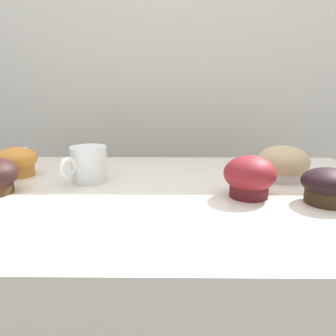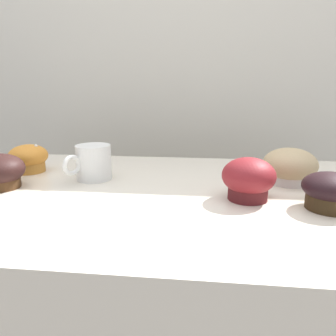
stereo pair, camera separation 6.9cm
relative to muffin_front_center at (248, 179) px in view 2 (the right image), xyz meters
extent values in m
cube|color=beige|center=(-0.17, 0.64, -0.05)|extent=(3.20, 0.10, 1.80)
cylinder|color=#54191C|center=(0.00, 0.00, -0.02)|extent=(0.08, 0.08, 0.05)
ellipsoid|color=maroon|center=(0.00, 0.00, 0.01)|extent=(0.10, 0.10, 0.07)
cylinder|color=#C68234|center=(-0.53, 0.15, -0.02)|extent=(0.08, 0.08, 0.04)
ellipsoid|color=orange|center=(-0.53, 0.15, 0.00)|extent=(0.10, 0.10, 0.06)
sphere|color=white|center=(-0.50, 0.15, 0.03)|extent=(0.01, 0.01, 0.01)
cylinder|color=silver|center=(0.11, 0.12, -0.02)|extent=(0.09, 0.09, 0.04)
ellipsoid|color=tan|center=(0.11, 0.12, 0.00)|extent=(0.12, 0.12, 0.07)
cylinder|color=#492C17|center=(-0.52, 0.01, -0.02)|extent=(0.08, 0.08, 0.04)
cylinder|color=#342513|center=(0.14, -0.03, -0.02)|extent=(0.08, 0.08, 0.04)
ellipsoid|color=black|center=(0.14, -0.03, 0.00)|extent=(0.10, 0.10, 0.05)
cylinder|color=white|center=(-0.34, 0.10, 0.00)|extent=(0.08, 0.08, 0.08)
torus|color=white|center=(-0.37, 0.05, 0.00)|extent=(0.03, 0.04, 0.05)
cylinder|color=black|center=(-0.34, 0.10, 0.04)|extent=(0.07, 0.07, 0.01)
camera|label=1|loc=(-0.15, -0.62, 0.17)|focal=35.00mm
camera|label=2|loc=(-0.08, -0.61, 0.17)|focal=35.00mm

